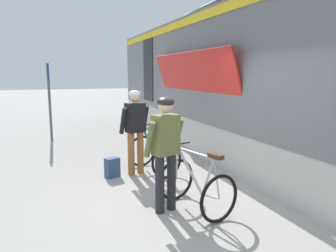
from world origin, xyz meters
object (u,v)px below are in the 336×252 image
(cyclist_near_in_olive, at_px, (165,144))
(backpack_on_platform, at_px, (112,167))
(bicycle_far_teal, at_px, (154,154))
(platform_sign_post, at_px, (49,89))
(cyclist_far_in_dark, at_px, (135,125))
(bicycle_near_silver, at_px, (196,186))

(cyclist_near_in_olive, bearing_deg, backpack_on_platform, 103.43)
(bicycle_far_teal, relative_size, platform_sign_post, 0.50)
(bicycle_far_teal, xyz_separation_m, platform_sign_post, (-2.00, 4.23, 1.22))
(cyclist_near_in_olive, relative_size, backpack_on_platform, 4.40)
(cyclist_far_in_dark, distance_m, bicycle_near_silver, 2.24)
(cyclist_far_in_dark, bearing_deg, bicycle_near_silver, -79.40)
(cyclist_near_in_olive, height_order, platform_sign_post, platform_sign_post)
(bicycle_far_teal, bearing_deg, platform_sign_post, 115.37)
(backpack_on_platform, bearing_deg, cyclist_far_in_dark, -15.08)
(bicycle_near_silver, distance_m, platform_sign_post, 6.74)
(bicycle_far_teal, distance_m, platform_sign_post, 4.84)
(bicycle_near_silver, bearing_deg, backpack_on_platform, 113.55)
(cyclist_near_in_olive, xyz_separation_m, platform_sign_post, (-1.57, 6.16, 0.57))
(cyclist_far_in_dark, xyz_separation_m, bicycle_far_teal, (0.39, -0.02, -0.65))
(cyclist_far_in_dark, distance_m, bicycle_far_teal, 0.76)
(bicycle_near_silver, bearing_deg, cyclist_near_in_olive, 161.09)
(backpack_on_platform, relative_size, platform_sign_post, 0.17)
(cyclist_far_in_dark, relative_size, bicycle_far_teal, 1.46)
(backpack_on_platform, distance_m, platform_sign_post, 4.61)
(platform_sign_post, bearing_deg, bicycle_far_teal, -64.63)
(cyclist_near_in_olive, distance_m, bicycle_far_teal, 2.09)
(backpack_on_platform, bearing_deg, bicycle_near_silver, -85.69)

